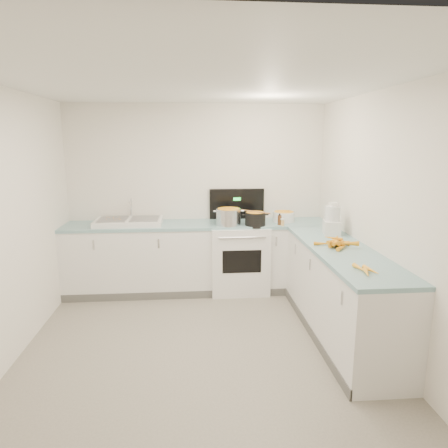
{
  "coord_description": "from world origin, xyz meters",
  "views": [
    {
      "loc": [
        -0.08,
        -3.5,
        2.03
      ],
      "look_at": [
        0.3,
        1.1,
        1.05
      ],
      "focal_mm": 32.0,
      "sensor_mm": 36.0,
      "label": 1
    }
  ],
  "objects": [
    {
      "name": "steel_pot",
      "position": [
        0.4,
        1.55,
        1.04
      ],
      "size": [
        0.38,
        0.38,
        0.23
      ],
      "primitive_type": "cylinder",
      "rotation": [
        0.0,
        0.0,
        -0.21
      ],
      "color": "silver",
      "rests_on": "stove"
    },
    {
      "name": "peeled_carrots",
      "position": [
        1.37,
        -0.43,
        0.96
      ],
      "size": [
        0.14,
        0.3,
        0.04
      ],
      "color": "#FFAA26",
      "rests_on": "counter_right"
    },
    {
      "name": "wooden_spoon",
      "position": [
        0.74,
        1.51,
        1.12
      ],
      "size": [
        0.34,
        0.3,
        0.02
      ],
      "primitive_type": "cylinder",
      "rotation": [
        1.57,
        0.0,
        0.85
      ],
      "color": "#AD7A47",
      "rests_on": "black_pot"
    },
    {
      "name": "sink",
      "position": [
        -0.9,
        1.7,
        0.98
      ],
      "size": [
        0.86,
        0.52,
        0.31
      ],
      "color": "white",
      "rests_on": "counter_back"
    },
    {
      "name": "mixing_bowl",
      "position": [
        1.16,
        1.71,
        1.01
      ],
      "size": [
        0.35,
        0.35,
        0.14
      ],
      "primitive_type": "cylinder",
      "rotation": [
        0.0,
        0.0,
        0.23
      ],
      "color": "white",
      "rests_on": "counter_back"
    },
    {
      "name": "carrot_pile",
      "position": [
        1.43,
        0.41,
        0.98
      ],
      "size": [
        0.42,
        0.41,
        0.09
      ],
      "color": "#FFA61F",
      "rests_on": "counter_right"
    },
    {
      "name": "floor",
      "position": [
        0.0,
        0.0,
        0.0
      ],
      "size": [
        3.5,
        4.0,
        0.0
      ],
      "primitive_type": null,
      "color": "gray",
      "rests_on": "ground"
    },
    {
      "name": "food_processor",
      "position": [
        1.55,
        0.94,
        1.1
      ],
      "size": [
        0.22,
        0.25,
        0.38
      ],
      "color": "white",
      "rests_on": "counter_right"
    },
    {
      "name": "counter_right",
      "position": [
        1.45,
        0.3,
        0.47
      ],
      "size": [
        0.62,
        2.2,
        0.94
      ],
      "color": "white",
      "rests_on": "ground"
    },
    {
      "name": "counter_back",
      "position": [
        0.0,
        1.7,
        0.47
      ],
      "size": [
        3.5,
        0.62,
        0.94
      ],
      "color": "white",
      "rests_on": "ground"
    },
    {
      "name": "extract_bottle",
      "position": [
        1.06,
        1.51,
        1.0
      ],
      "size": [
        0.05,
        0.05,
        0.13
      ],
      "primitive_type": "cylinder",
      "color": "#593319",
      "rests_on": "counter_back"
    },
    {
      "name": "stove",
      "position": [
        0.55,
        1.69,
        0.47
      ],
      "size": [
        0.76,
        0.65,
        1.36
      ],
      "color": "white",
      "rests_on": "ground"
    },
    {
      "name": "spice_jar",
      "position": [
        1.09,
        1.45,
        0.98
      ],
      "size": [
        0.04,
        0.04,
        0.08
      ],
      "primitive_type": "cylinder",
      "color": "#E5B266",
      "rests_on": "counter_back"
    },
    {
      "name": "black_pot",
      "position": [
        0.74,
        1.51,
        1.01
      ],
      "size": [
        0.27,
        0.27,
        0.19
      ],
      "primitive_type": "cylinder",
      "rotation": [
        0.0,
        0.0,
        0.03
      ],
      "color": "black",
      "rests_on": "stove"
    },
    {
      "name": "peelings",
      "position": [
        -1.1,
        1.72,
        1.02
      ],
      "size": [
        0.24,
        0.25,
        0.01
      ],
      "color": "tan",
      "rests_on": "sink"
    },
    {
      "name": "wall_right",
      "position": [
        1.75,
        0.0,
        1.25
      ],
      "size": [
        0.0,
        4.0,
        2.5
      ],
      "primitive_type": null,
      "rotation": [
        1.57,
        0.0,
        -1.57
      ],
      "color": "white",
      "rests_on": "ground"
    },
    {
      "name": "ceiling",
      "position": [
        0.0,
        0.0,
        2.5
      ],
      "size": [
        3.5,
        4.0,
        0.0
      ],
      "primitive_type": null,
      "rotation": [
        3.14,
        0.0,
        0.0
      ],
      "color": "white",
      "rests_on": "ground"
    },
    {
      "name": "wall_back",
      "position": [
        0.0,
        2.0,
        1.25
      ],
      "size": [
        3.5,
        0.0,
        2.5
      ],
      "primitive_type": null,
      "rotation": [
        1.57,
        0.0,
        0.0
      ],
      "color": "white",
      "rests_on": "ground"
    },
    {
      "name": "wall_front",
      "position": [
        0.0,
        -2.0,
        1.25
      ],
      "size": [
        3.5,
        0.0,
        2.5
      ],
      "primitive_type": null,
      "rotation": [
        -1.57,
        0.0,
        0.0
      ],
      "color": "white",
      "rests_on": "ground"
    }
  ]
}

